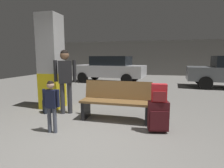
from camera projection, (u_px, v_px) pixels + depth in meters
The scene contains 10 objects.
ground_plane at pixel (125, 98), 6.81m from camera, with size 18.00×18.00×0.10m, color gray.
garage_back_wall at pixel (143, 58), 15.11m from camera, with size 18.00×0.12×2.80m, color slate.
structural_pillar at pixel (51, 63), 5.10m from camera, with size 0.57×0.57×2.60m.
bench at pixel (116, 101), 4.18m from camera, with size 1.60×0.54×0.89m.
suitcase at pixel (158, 116), 3.49m from camera, with size 0.41×0.29×0.60m.
backpack_bright at pixel (159, 93), 3.42m from camera, with size 0.29×0.21×0.34m.
child at pixel (51, 101), 3.43m from camera, with size 0.34×0.20×1.01m.
adult at pixel (65, 75), 4.58m from camera, with size 0.52×0.31×1.62m.
backpack_dark_floor at pixel (49, 106), 4.77m from camera, with size 0.31×0.32×0.34m.
parked_car_far at pixel (110, 68), 10.58m from camera, with size 4.27×2.16×1.51m.
Camera 1 is at (1.13, -2.58, 1.43)m, focal length 29.21 mm.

